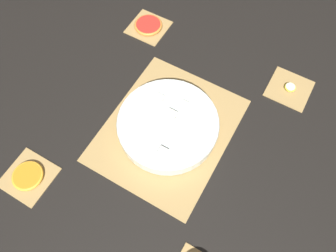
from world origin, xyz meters
name	(u,v)px	position (x,y,z in m)	size (l,w,h in m)	color
ground_plane	(168,130)	(0.00, 0.00, 0.00)	(6.00, 6.00, 0.00)	black
bamboo_mat_center	(168,130)	(0.00, 0.00, 0.00)	(0.44, 0.36, 0.01)	#A8844C
coaster_mat_near_right	(289,89)	(0.33, -0.27, 0.00)	(0.13, 0.13, 0.01)	#A8844C
coaster_mat_far_left	(29,177)	(-0.33, 0.27, 0.00)	(0.13, 0.13, 0.01)	#A8844C
coaster_mat_far_right	(148,27)	(0.33, 0.27, 0.00)	(0.13, 0.13, 0.01)	#A8844C
fruit_salad_bowl	(168,124)	(0.00, 0.00, 0.04)	(0.30, 0.30, 0.06)	silver
orange_slice_whole	(28,176)	(-0.33, 0.27, 0.01)	(0.09, 0.09, 0.01)	orange
banana_coin_single	(290,87)	(0.33, -0.27, 0.01)	(0.04, 0.04, 0.01)	#F4EABC
grapefruit_slice	(148,25)	(0.33, 0.27, 0.01)	(0.10, 0.10, 0.01)	red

